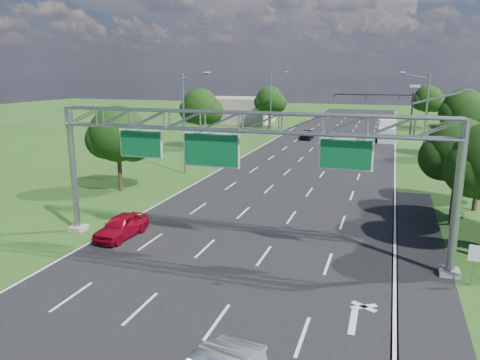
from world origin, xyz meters
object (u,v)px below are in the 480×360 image
at_px(regulatory_sign, 475,257).
at_px(sign_gantry, 242,133).
at_px(traffic_signal, 389,104).
at_px(box_truck, 387,130).
at_px(red_coupe, 121,226).

bearing_deg(regulatory_sign, sign_gantry, 175.17).
height_order(traffic_signal, box_truck, traffic_signal).
xyz_separation_m(red_coupe, box_truck, (15.05, 49.82, 0.79)).
distance_m(regulatory_sign, box_truck, 50.82).
bearing_deg(regulatory_sign, box_truck, 95.52).
height_order(red_coupe, box_truck, box_truck).
xyz_separation_m(traffic_signal, red_coupe, (-15.02, -53.26, -4.44)).
distance_m(sign_gantry, traffic_signal, 53.51).
bearing_deg(regulatory_sign, traffic_signal, 95.20).
bearing_deg(red_coupe, regulatory_sign, 1.72).
relative_size(traffic_signal, box_truck, 1.45).
relative_size(regulatory_sign, traffic_signal, 0.17).
bearing_deg(sign_gantry, box_truck, 81.76).
bearing_deg(sign_gantry, regulatory_sign, -4.83).
relative_size(sign_gantry, regulatory_sign, 11.19).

